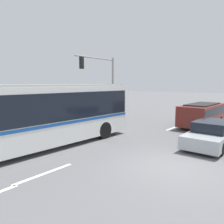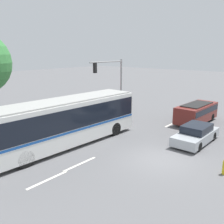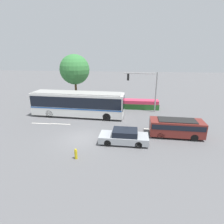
% 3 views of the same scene
% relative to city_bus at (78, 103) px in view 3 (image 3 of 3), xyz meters
% --- Properties ---
extents(ground_plane, '(140.00, 140.00, 0.00)m').
position_rel_city_bus_xyz_m(ground_plane, '(2.20, -6.16, -1.81)').
color(ground_plane, '#5B5B5E').
extents(city_bus, '(11.95, 3.00, 3.18)m').
position_rel_city_bus_xyz_m(city_bus, '(0.00, 0.00, 0.00)').
color(city_bus, silver).
rests_on(city_bus, ground).
extents(sedan_foreground, '(4.41, 1.82, 1.31)m').
position_rel_city_bus_xyz_m(sedan_foreground, '(6.32, -6.63, -1.19)').
color(sedan_foreground, '#9EA3A8').
rests_on(sedan_foreground, ground).
extents(suv_left_lane, '(5.10, 2.11, 1.73)m').
position_rel_city_bus_xyz_m(suv_left_lane, '(11.30, -4.63, -0.80)').
color(suv_left_lane, maroon).
rests_on(suv_left_lane, ground).
extents(traffic_light_pole, '(4.58, 0.24, 5.51)m').
position_rel_city_bus_xyz_m(traffic_light_pole, '(8.88, 3.02, 1.90)').
color(traffic_light_pole, gray).
rests_on(traffic_light_pole, ground).
extents(flowering_hedge, '(8.48, 1.52, 1.31)m').
position_rel_city_bus_xyz_m(flowering_hedge, '(6.63, 4.40, -1.16)').
color(flowering_hedge, '#286028').
rests_on(flowering_hedge, ground).
extents(street_tree_left, '(4.70, 4.70, 7.79)m').
position_rel_city_bus_xyz_m(street_tree_left, '(-2.30, 6.54, 3.62)').
color(street_tree_left, brown).
rests_on(street_tree_left, ground).
extents(fire_hydrant, '(0.22, 0.22, 0.86)m').
position_rel_city_bus_xyz_m(fire_hydrant, '(2.77, -9.62, -1.40)').
color(fire_hydrant, gold).
rests_on(fire_hydrant, ground).
extents(lane_stripe_near, '(2.40, 0.16, 0.01)m').
position_rel_city_bus_xyz_m(lane_stripe_near, '(-3.56, -3.05, -1.80)').
color(lane_stripe_near, silver).
rests_on(lane_stripe_near, ground).
extents(lane_stripe_mid, '(2.40, 0.16, 0.01)m').
position_rel_city_bus_xyz_m(lane_stripe_mid, '(9.52, -3.19, -1.80)').
color(lane_stripe_mid, silver).
rests_on(lane_stripe_mid, ground).
extents(lane_stripe_far, '(2.40, 0.16, 0.01)m').
position_rel_city_bus_xyz_m(lane_stripe_far, '(-1.27, -2.95, -1.80)').
color(lane_stripe_far, silver).
rests_on(lane_stripe_far, ground).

